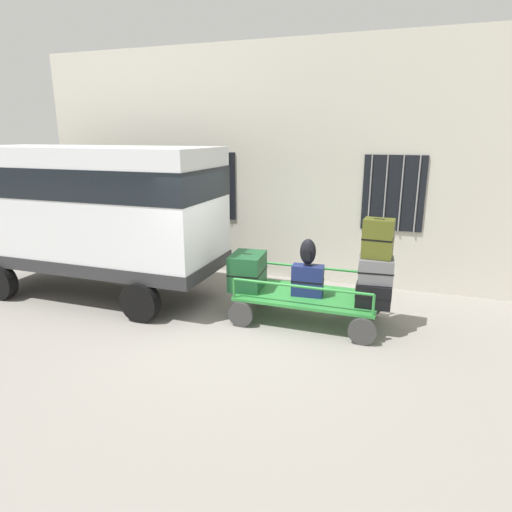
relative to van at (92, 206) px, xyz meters
The scene contains 11 objects.
ground_plane 3.79m from the van, ahead, with size 40.00×40.00×0.00m, color gray.
building_wall 4.14m from the van, 35.92° to the left, with size 12.00×0.38×5.00m.
van is the anchor object (origin of this frame).
luggage_cart 4.53m from the van, ahead, with size 2.44×1.27×0.49m.
cart_railing 4.43m from the van, ahead, with size 2.32×1.13×0.35m.
suitcase_left_bottom 3.37m from the van, ahead, with size 0.62×0.78×0.63m.
suitcase_midleft_bottom 4.44m from the van, ahead, with size 0.55×0.30×0.54m.
suitcase_center_bottom 5.53m from the van, ahead, with size 0.58×0.73×0.38m.
suitcase_center_middle 5.46m from the van, ahead, with size 0.59×0.56×0.39m.
suitcase_center_top 5.42m from the van, ahead, with size 0.49×0.37×0.62m.
backpack 4.33m from the van, ahead, with size 0.27×0.22×0.44m.
Camera 1 is at (2.55, -6.46, 3.15)m, focal length 31.02 mm.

